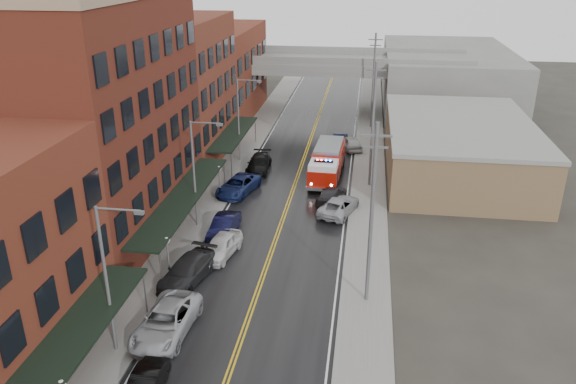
{
  "coord_description": "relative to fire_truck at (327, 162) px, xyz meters",
  "views": [
    {
      "loc": [
        6.52,
        -16.22,
        20.73
      ],
      "look_at": [
        0.6,
        25.26,
        3.0
      ],
      "focal_mm": 35.0,
      "sensor_mm": 36.0,
      "label": 1
    }
  ],
  "objects": [
    {
      "name": "parked_car_left_4",
      "position": [
        -6.55,
        -16.84,
        -0.94
      ],
      "size": [
        2.74,
        4.99,
        1.61
      ],
      "primitive_type": "imported",
      "rotation": [
        0.0,
        0.0,
        -0.19
      ],
      "color": "silver",
      "rests_on": "ground"
    },
    {
      "name": "curb_right",
      "position": [
        2.7,
        -6.36,
        -1.66
      ],
      "size": [
        0.3,
        160.0,
        0.15
      ],
      "primitive_type": "cube",
      "color": "gray",
      "rests_on": "ground"
    },
    {
      "name": "awning_1",
      "position": [
        -10.44,
        -13.36,
        1.25
      ],
      "size": [
        2.6,
        18.0,
        3.09
      ],
      "color": "black",
      "rests_on": "ground"
    },
    {
      "name": "parked_car_left_5",
      "position": [
        -7.18,
        -13.56,
        -0.97
      ],
      "size": [
        1.91,
        4.77,
        1.54
      ],
      "primitive_type": "imported",
      "rotation": [
        0.0,
        0.0,
        -0.06
      ],
      "color": "black",
      "rests_on": "ground"
    },
    {
      "name": "awning_2",
      "position": [
        -10.44,
        4.14,
        1.25
      ],
      "size": [
        2.6,
        13.0,
        3.09
      ],
      "color": "black",
      "rests_on": "ground"
    },
    {
      "name": "parked_car_left_6",
      "position": [
        -7.95,
        -5.03,
        -0.96
      ],
      "size": [
        3.91,
        6.1,
        1.57
      ],
      "primitive_type": "imported",
      "rotation": [
        0.0,
        0.0,
        -0.25
      ],
      "color": "navy",
      "rests_on": "ground"
    },
    {
      "name": "tan_building",
      "position": [
        13.05,
        3.64,
        0.76
      ],
      "size": [
        14.0,
        22.0,
        5.0
      ],
      "primitive_type": "cube",
      "color": "brown",
      "rests_on": "ground"
    },
    {
      "name": "street_lamp_1",
      "position": [
        -9.5,
        -12.36,
        3.45
      ],
      "size": [
        2.64,
        0.22,
        9.0
      ],
      "color": "#59595B",
      "rests_on": "ground"
    },
    {
      "name": "parked_car_right_0",
      "position": [
        1.67,
        -8.16,
        -1.0
      ],
      "size": [
        3.9,
        5.78,
        1.47
      ],
      "primitive_type": "imported",
      "rotation": [
        0.0,
        0.0,
        2.84
      ],
      "color": "#9FA0A6",
      "rests_on": "ground"
    },
    {
      "name": "awning_0",
      "position": [
        -10.44,
        -32.36,
        1.25
      ],
      "size": [
        2.6,
        16.0,
        3.09
      ],
      "color": "black",
      "rests_on": "ground"
    },
    {
      "name": "utility_pole_0",
      "position": [
        4.25,
        -21.36,
        4.57
      ],
      "size": [
        1.8,
        0.24,
        12.0
      ],
      "color": "#59595B",
      "rests_on": "ground"
    },
    {
      "name": "fire_truck",
      "position": [
        0.0,
        0.0,
        0.0
      ],
      "size": [
        3.84,
        8.91,
        3.21
      ],
      "rotation": [
        0.0,
        0.0,
        -0.04
      ],
      "color": "#9C1107",
      "rests_on": "ground"
    },
    {
      "name": "street_lamp_0",
      "position": [
        -9.5,
        -28.36,
        3.45
      ],
      "size": [
        2.64,
        0.22,
        9.0
      ],
      "color": "#59595B",
      "rests_on": "ground"
    },
    {
      "name": "globe_lamp_2",
      "position": [
        -9.35,
        -6.36,
        0.57
      ],
      "size": [
        0.44,
        0.44,
        3.12
      ],
      "color": "#59595B",
      "rests_on": "ground"
    },
    {
      "name": "utility_pole_1",
      "position": [
        4.25,
        -1.36,
        4.57
      ],
      "size": [
        1.8,
        0.24,
        12.0
      ],
      "color": "#59595B",
      "rests_on": "ground"
    },
    {
      "name": "parked_car_left_7",
      "position": [
        -7.16,
        1.09,
        -0.95
      ],
      "size": [
        2.39,
        5.5,
        1.57
      ],
      "primitive_type": "imported",
      "rotation": [
        0.0,
        0.0,
        0.03
      ],
      "color": "black",
      "rests_on": "ground"
    },
    {
      "name": "globe_lamp_1",
      "position": [
        -9.35,
        -20.36,
        0.57
      ],
      "size": [
        0.44,
        0.44,
        3.12
      ],
      "color": "#59595B",
      "rests_on": "ground"
    },
    {
      "name": "right_far_block",
      "position": [
        15.05,
        33.64,
        2.26
      ],
      "size": [
        18.0,
        30.0,
        8.0
      ],
      "primitive_type": "cube",
      "color": "slate",
      "rests_on": "ground"
    },
    {
      "name": "brick_building_far",
      "position": [
        -16.25,
        21.64,
        4.26
      ],
      "size": [
        9.0,
        20.0,
        12.0
      ],
      "primitive_type": "cube",
      "color": "maroon",
      "rests_on": "ground"
    },
    {
      "name": "overpass",
      "position": [
        -2.95,
        25.64,
        4.25
      ],
      "size": [
        40.0,
        10.0,
        7.5
      ],
      "color": "slate",
      "rests_on": "ground"
    },
    {
      "name": "parked_car_right_2",
      "position": [
        2.05,
        9.54,
        -0.96
      ],
      "size": [
        3.07,
        4.92,
        1.56
      ],
      "primitive_type": "imported",
      "rotation": [
        0.0,
        0.0,
        3.43
      ],
      "color": "#BABABA",
      "rests_on": "ground"
    },
    {
      "name": "utility_pole_2",
      "position": [
        4.25,
        18.64,
        4.57
      ],
      "size": [
        1.8,
        0.24,
        12.0
      ],
      "color": "#59595B",
      "rests_on": "ground"
    },
    {
      "name": "sidewalk_left",
      "position": [
        -10.25,
        -6.36,
        -1.66
      ],
      "size": [
        3.0,
        160.0,
        0.15
      ],
      "primitive_type": "cube",
      "color": "slate",
      "rests_on": "ground"
    },
    {
      "name": "parked_car_left_2",
      "position": [
        -7.41,
        -26.45,
        -0.9
      ],
      "size": [
        3.08,
        6.17,
        1.68
      ],
      "primitive_type": "imported",
      "rotation": [
        0.0,
        0.0,
        -0.05
      ],
      "color": "#AAADB2",
      "rests_on": "ground"
    },
    {
      "name": "parked_car_left_3",
      "position": [
        -7.95,
        -20.66,
        -0.92
      ],
      "size": [
        3.35,
        5.97,
        1.63
      ],
      "primitive_type": "imported",
      "rotation": [
        0.0,
        0.0,
        -0.2
      ],
      "color": "black",
      "rests_on": "ground"
    },
    {
      "name": "parked_car_right_1",
      "position": [
        0.87,
        -5.97,
        -1.02
      ],
      "size": [
        2.89,
        5.21,
        1.43
      ],
      "primitive_type": "imported",
      "rotation": [
        0.0,
        0.0,
        2.95
      ],
      "color": "#252527",
      "rests_on": "ground"
    },
    {
      "name": "brick_building_c",
      "position": [
        -16.25,
        4.14,
        5.76
      ],
      "size": [
        9.0,
        15.0,
        15.0
      ],
      "primitive_type": "cube",
      "color": "brown",
      "rests_on": "ground"
    },
    {
      "name": "curb_left",
      "position": [
        -8.6,
        -6.36,
        -1.66
      ],
      "size": [
        0.3,
        160.0,
        0.15
      ],
      "primitive_type": "cube",
      "color": "gray",
      "rests_on": "ground"
    },
    {
      "name": "parked_car_right_3",
      "position": [
        0.65,
        11.44,
        -1.07
      ],
      "size": [
        1.72,
        4.14,
        1.33
      ],
      "primitive_type": "imported",
      "rotation": [
        0.0,
        0.0,
        3.06
      ],
      "color": "black",
      "rests_on": "ground"
    },
    {
      "name": "street_lamp_2",
      "position": [
        -9.5,
        3.64,
        3.45
      ],
      "size": [
        2.64,
        0.22,
        9.0
      ],
      "color": "#59595B",
      "rests_on": "ground"
    },
    {
      "name": "sidewalk_right",
      "position": [
        4.35,
        -6.36,
        -1.66
      ],
      "size": [
        3.0,
        160.0,
        0.15
      ],
      "primitive_type": "cube",
      "color": "slate",
      "rests_on": "ground"
    },
    {
      "name": "brick_building_b",
      "position": [
        -16.25,
        -13.36,
        7.26
      ],
      "size": [
        9.0,
        20.0,
        18.0
      ],
      "primitive_type": "cube",
      "color": "#572517",
      "rests_on": "ground"
    },
    {
      "name": "road",
      "position": [
        -2.95,
        -6.36,
        -1.73
      ],
      "size": [
        11.0,
        160.0,
        0.02
      ],
      "primitive_type": "cube",
      "color": "black",
      "rests_on": "ground"
    }
  ]
}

